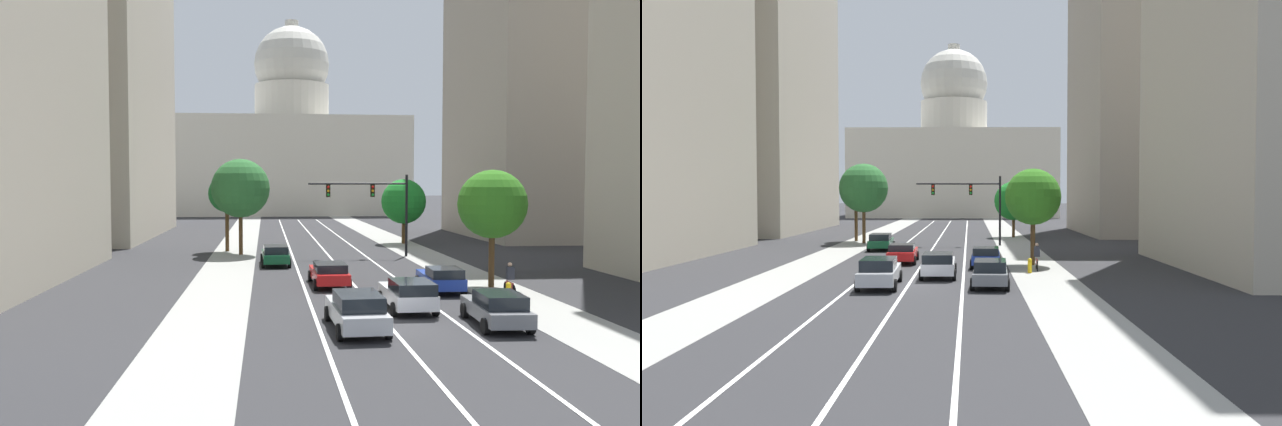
{
  "view_description": "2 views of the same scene",
  "coord_description": "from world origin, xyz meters",
  "views": [
    {
      "loc": [
        -4.96,
        -24.2,
        5.79
      ],
      "look_at": [
        -0.38,
        27.09,
        3.21
      ],
      "focal_mm": 34.34,
      "sensor_mm": 36.0,
      "label": 1
    },
    {
      "loc": [
        3.2,
        -30.27,
        4.85
      ],
      "look_at": [
        2.54,
        21.62,
        3.04
      ],
      "focal_mm": 32.37,
      "sensor_mm": 36.0,
      "label": 2
    }
  ],
  "objects": [
    {
      "name": "street_tree_mid_right",
      "position": [
        7.48,
        8.43,
        4.58
      ],
      "size": [
        3.78,
        3.78,
        6.49
      ],
      "color": "#51381E",
      "rests_on": "ground"
    },
    {
      "name": "car_blue",
      "position": [
        4.29,
        7.22,
        0.72
      ],
      "size": [
        2.12,
        4.11,
        1.37
      ],
      "rotation": [
        0.0,
        0.0,
        1.53
      ],
      "color": "#1E389E",
      "rests_on": "ground"
    },
    {
      "name": "capitol_building",
      "position": [
        0.0,
        90.18,
        11.99
      ],
      "size": [
        40.85,
        22.3,
        35.57
      ],
      "color": "beige",
      "rests_on": "ground"
    },
    {
      "name": "street_tree_near_right",
      "position": [
        8.02,
        32.51,
        3.98
      ],
      "size": [
        4.21,
        4.21,
        6.1
      ],
      "color": "#51381E",
      "rests_on": "ground"
    },
    {
      "name": "traffic_signal_mast",
      "position": [
        3.54,
        22.73,
        4.48
      ],
      "size": [
        7.8,
        0.39,
        6.39
      ],
      "color": "black",
      "rests_on": "ground"
    },
    {
      "name": "car_green",
      "position": [
        -4.29,
        18.38,
        0.76
      ],
      "size": [
        2.11,
        4.37,
        1.42
      ],
      "rotation": [
        0.0,
        0.0,
        1.6
      ],
      "color": "#14512D",
      "rests_on": "ground"
    },
    {
      "name": "sidewalk_right",
      "position": [
        7.5,
        35.0,
        0.01
      ],
      "size": [
        3.55,
        130.0,
        0.01
      ],
      "primitive_type": "cube",
      "color": "gray",
      "rests_on": "ground"
    },
    {
      "name": "lane_stripe_left",
      "position": [
        -2.86,
        25.0,
        0.01
      ],
      "size": [
        0.16,
        90.0,
        0.01
      ],
      "primitive_type": "cube",
      "color": "white",
      "rests_on": "ground"
    },
    {
      "name": "lane_stripe_center",
      "position": [
        0.0,
        25.0,
        0.01
      ],
      "size": [
        0.16,
        90.0,
        0.01
      ],
      "primitive_type": "cube",
      "color": "white",
      "rests_on": "ground"
    },
    {
      "name": "car_red",
      "position": [
        -1.43,
        9.59,
        0.72
      ],
      "size": [
        2.12,
        4.51,
        1.35
      ],
      "rotation": [
        0.0,
        0.0,
        1.6
      ],
      "color": "red",
      "rests_on": "ground"
    },
    {
      "name": "car_silver",
      "position": [
        -1.43,
        -0.78,
        0.8
      ],
      "size": [
        2.17,
        4.77,
        1.53
      ],
      "rotation": [
        0.0,
        0.0,
        1.61
      ],
      "color": "#B2B5BA",
      "rests_on": "ground"
    },
    {
      "name": "street_tree_near_left",
      "position": [
        -8.17,
        27.35,
        4.83
      ],
      "size": [
        3.13,
        3.13,
        6.43
      ],
      "color": "#51381E",
      "rests_on": "ground"
    },
    {
      "name": "sidewalk_left",
      "position": [
        -7.5,
        35.0,
        0.01
      ],
      "size": [
        3.55,
        130.0,
        0.01
      ],
      "primitive_type": "cube",
      "color": "gray",
      "rests_on": "ground"
    },
    {
      "name": "cyclist",
      "position": [
        7.44,
        5.74,
        0.85
      ],
      "size": [
        0.37,
        1.7,
        1.72
      ],
      "rotation": [
        0.0,
        0.0,
        1.52
      ],
      "color": "black",
      "rests_on": "ground"
    },
    {
      "name": "car_white",
      "position": [
        1.43,
        2.65,
        0.78
      ],
      "size": [
        2.08,
        4.22,
        1.47
      ],
      "rotation": [
        0.0,
        0.0,
        1.58
      ],
      "color": "silver",
      "rests_on": "ground"
    },
    {
      "name": "street_tree_mid_left",
      "position": [
        -6.94,
        24.96,
        5.31
      ],
      "size": [
        4.69,
        4.69,
        7.67
      ],
      "color": "#51381E",
      "rests_on": "ground"
    },
    {
      "name": "car_gray",
      "position": [
        4.29,
        -0.6,
        0.75
      ],
      "size": [
        2.12,
        4.31,
        1.42
      ],
      "rotation": [
        0.0,
        0.0,
        1.52
      ],
      "color": "slate",
      "rests_on": "ground"
    },
    {
      "name": "lane_stripe_right",
      "position": [
        2.86,
        25.0,
        0.01
      ],
      "size": [
        0.16,
        90.0,
        0.01
      ],
      "primitive_type": "cube",
      "color": "white",
      "rests_on": "ground"
    },
    {
      "name": "fire_hydrant",
      "position": [
        6.87,
        4.54,
        0.46
      ],
      "size": [
        0.26,
        0.35,
        0.91
      ],
      "color": "yellow",
      "rests_on": "ground"
    },
    {
      "name": "ground_plane",
      "position": [
        0.0,
        40.0,
        0.0
      ],
      "size": [
        400.0,
        400.0,
        0.0
      ],
      "primitive_type": "plane",
      "color": "#2B2B2D"
    },
    {
      "name": "office_tower_far_right",
      "position": [
        25.51,
        39.32,
        22.27
      ],
      "size": [
        18.25,
        20.78,
        44.46
      ],
      "color": "#9E9384",
      "rests_on": "ground"
    }
  ]
}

